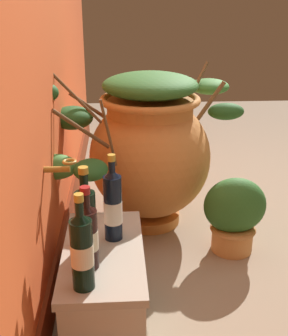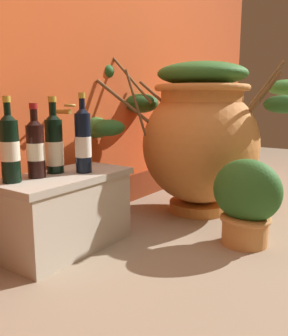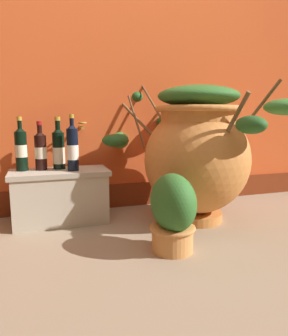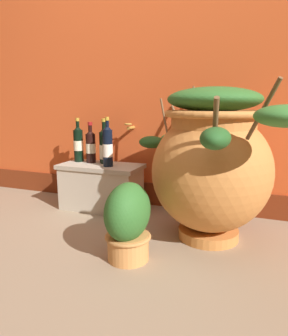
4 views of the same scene
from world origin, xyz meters
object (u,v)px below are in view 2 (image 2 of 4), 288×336
Objects in this scene: wine_bottle_right at (83,139)px; wine_bottle_left at (35,146)px; wine_bottle_middle at (54,143)px; potted_shrub at (246,201)px; terracotta_urn at (199,134)px; wine_bottle_back at (10,146)px.

wine_bottle_left is at bearing 155.45° from wine_bottle_right.
wine_bottle_right reaches higher than wine_bottle_left.
wine_bottle_middle reaches higher than potted_shrub.
terracotta_urn is 0.87m from wine_bottle_middle.
terracotta_urn is 3.50× the size of wine_bottle_back.
wine_bottle_back reaches higher than wine_bottle_left.
terracotta_urn is 0.77m from wine_bottle_right.
wine_bottle_back is (-0.11, 0.01, 0.01)m from wine_bottle_left.
wine_bottle_middle is 0.22m from wine_bottle_back.
potted_shrub is (-0.33, -0.41, -0.25)m from terracotta_urn.
wine_bottle_right is at bearing 165.67° from terracotta_urn.
potted_shrub is at bearing -55.17° from wine_bottle_right.
terracotta_urn reaches higher than wine_bottle_middle.
wine_bottle_left is 0.77× the size of potted_shrub.
potted_shrub is at bearing -44.01° from wine_bottle_back.
wine_bottle_right is 0.78m from potted_shrub.
wine_bottle_middle is 1.00× the size of wine_bottle_back.
wine_bottle_right is at bearing -24.55° from wine_bottle_left.
terracotta_urn is at bearing -14.33° from wine_bottle_right.
terracotta_urn reaches higher than wine_bottle_left.
wine_bottle_right is (0.08, -0.10, 0.02)m from wine_bottle_middle.
wine_bottle_left is (-0.93, 0.28, 0.01)m from terracotta_urn.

